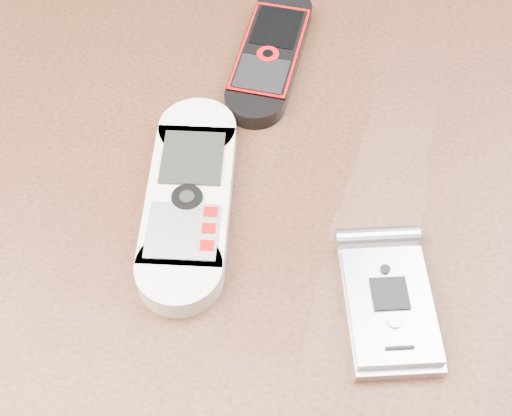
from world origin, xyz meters
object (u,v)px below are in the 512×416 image
object	(u,v)px
nokia_white	(189,198)
motorola_razr	(389,303)
nokia_black_red	(270,53)
table	(250,291)

from	to	relation	value
nokia_white	motorola_razr	world-z (taller)	nokia_white
nokia_white	nokia_black_red	size ratio (longest dim) A/B	1.13
table	nokia_white	xyz separation A→B (m)	(-0.04, -0.00, 0.11)
table	nokia_black_red	bearing A→B (deg)	97.57
nokia_black_red	motorola_razr	bearing A→B (deg)	-59.17
nokia_white	nokia_black_red	bearing A→B (deg)	71.46
table	motorola_razr	bearing A→B (deg)	-25.72
table	motorola_razr	distance (m)	0.16
table	nokia_white	bearing A→B (deg)	-177.17
table	motorola_razr	size ratio (longest dim) A/B	11.62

